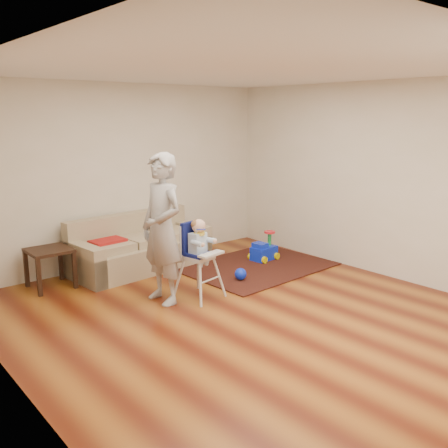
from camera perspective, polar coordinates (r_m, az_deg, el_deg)
ground at (r=5.79m, az=2.57°, el=-10.38°), size 5.50×5.50×0.00m
room_envelope at (r=5.75m, az=-0.81°, el=8.76°), size 5.04×5.52×2.72m
sofa at (r=7.44m, az=-9.41°, el=-2.11°), size 2.13×1.02×0.80m
side_table at (r=6.97m, az=-19.23°, el=-4.80°), size 0.53×0.53×0.53m
area_rug at (r=7.55m, az=3.69°, el=-4.83°), size 2.20×1.69×0.02m
ride_on_toy at (r=7.81m, az=4.60°, el=-2.52°), size 0.43×0.33×0.44m
toy_ball at (r=6.88m, az=1.90°, el=-5.73°), size 0.16×0.16×0.16m
high_chair at (r=6.17m, az=-2.88°, el=-4.14°), size 0.55×0.55×1.01m
adult at (r=5.98m, az=-7.09°, el=-0.57°), size 0.46×0.68×1.82m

